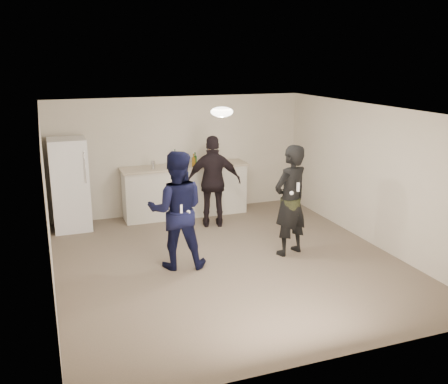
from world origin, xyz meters
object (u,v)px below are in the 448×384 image
object	(u,v)px
man	(177,210)
fridge	(70,185)
shaker	(153,165)
counter	(185,192)
woman	(290,201)
spectator	(214,182)

from	to	relation	value
man	fridge	bearing A→B (deg)	-44.76
shaker	man	distance (m)	2.47
counter	woman	xyz separation A→B (m)	(1.09, -2.69, 0.43)
counter	spectator	size ratio (longest dim) A/B	1.42
counter	man	distance (m)	2.73
woman	spectator	xyz separation A→B (m)	(-0.74, 1.83, -0.04)
man	woman	bearing A→B (deg)	-169.54
woman	shaker	bearing A→B (deg)	-74.96
shaker	fridge	bearing A→B (deg)	179.03
fridge	woman	world-z (taller)	woman
man	woman	world-z (taller)	woman
counter	spectator	bearing A→B (deg)	-68.11
counter	shaker	size ratio (longest dim) A/B	15.29
man	counter	bearing A→B (deg)	-94.08
woman	spectator	bearing A→B (deg)	-87.37
shaker	man	size ratio (longest dim) A/B	0.09
counter	woman	size ratio (longest dim) A/B	1.36
shaker	man	xyz separation A→B (m)	(-0.16, -2.46, -0.22)
shaker	woman	xyz separation A→B (m)	(1.78, -2.59, -0.22)
woman	spectator	distance (m)	1.97
spectator	counter	bearing A→B (deg)	-51.79
man	shaker	bearing A→B (deg)	-79.33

